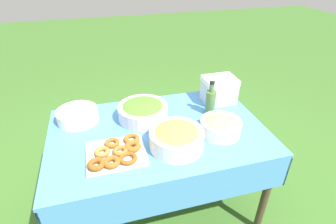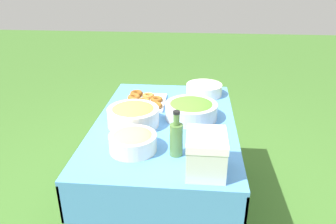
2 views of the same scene
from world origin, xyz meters
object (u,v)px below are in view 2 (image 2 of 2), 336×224
object	(u,v)px
salad_bowl	(191,109)
plate_stack	(204,90)
pasta_bowl	(133,140)
cooler_box	(206,153)
olive_oil_bottle	(176,138)
donut_platter	(144,101)
olive_bowl	(133,115)

from	to	relation	value
salad_bowl	plate_stack	bearing A→B (deg)	168.33
pasta_bowl	salad_bowl	bearing A→B (deg)	145.55
salad_bowl	plate_stack	world-z (taller)	salad_bowl
cooler_box	olive_oil_bottle	bearing A→B (deg)	-131.87
donut_platter	olive_bowl	world-z (taller)	olive_bowl
salad_bowl	olive_oil_bottle	distance (m)	0.47
olive_oil_bottle	plate_stack	bearing A→B (deg)	170.17
plate_stack	cooler_box	size ratio (longest dim) A/B	1.16
salad_bowl	pasta_bowl	xyz separation A→B (m)	(0.43, -0.30, -0.01)
plate_stack	salad_bowl	bearing A→B (deg)	-11.67
olive_bowl	cooler_box	bearing A→B (deg)	43.13
donut_platter	salad_bowl	bearing A→B (deg)	57.65
olive_bowl	cooler_box	size ratio (longest dim) A/B	1.36
olive_oil_bottle	salad_bowl	bearing A→B (deg)	171.90
salad_bowl	plate_stack	distance (m)	0.44
olive_oil_bottle	donut_platter	bearing A→B (deg)	-157.94
salad_bowl	donut_platter	bearing A→B (deg)	-122.35
pasta_bowl	olive_oil_bottle	distance (m)	0.24
pasta_bowl	plate_stack	bearing A→B (deg)	155.89
cooler_box	salad_bowl	bearing A→B (deg)	-171.98
plate_stack	olive_bowl	xyz separation A→B (m)	(0.56, -0.44, 0.03)
olive_bowl	olive_oil_bottle	bearing A→B (deg)	40.84
salad_bowl	cooler_box	distance (m)	0.60
pasta_bowl	cooler_box	distance (m)	0.42
donut_platter	cooler_box	size ratio (longest dim) A/B	1.45
plate_stack	donut_platter	bearing A→B (deg)	-63.42
donut_platter	olive_oil_bottle	bearing A→B (deg)	22.06
salad_bowl	pasta_bowl	world-z (taller)	salad_bowl
salad_bowl	donut_platter	world-z (taller)	salad_bowl
olive_oil_bottle	olive_bowl	xyz separation A→B (m)	(-0.33, -0.29, -0.03)
pasta_bowl	donut_platter	bearing A→B (deg)	-176.28
plate_stack	olive_oil_bottle	xyz separation A→B (m)	(0.89, -0.15, 0.06)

